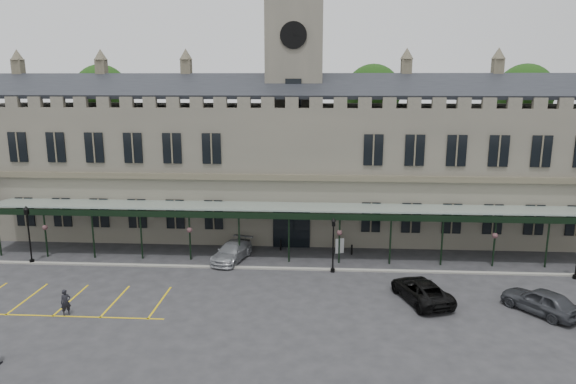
# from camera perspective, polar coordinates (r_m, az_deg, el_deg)

# --- Properties ---
(ground) EXTENTS (140.00, 140.00, 0.00)m
(ground) POSITION_cam_1_polar(r_m,az_deg,el_deg) (34.92, -0.63, -11.80)
(ground) COLOR #29292C
(station_building) EXTENTS (60.00, 10.36, 17.30)m
(station_building) POSITION_cam_1_polar(r_m,az_deg,el_deg) (48.38, 0.73, 3.05)
(station_building) COLOR #5D594E
(station_building) RESTS_ON ground
(clock_tower) EXTENTS (5.60, 5.60, 24.80)m
(clock_tower) POSITION_cam_1_polar(r_m,az_deg,el_deg) (47.85, 0.76, 10.94)
(clock_tower) COLOR #5D594E
(clock_tower) RESTS_ON ground
(canopy) EXTENTS (50.00, 4.10, 4.30)m
(canopy) POSITION_cam_1_polar(r_m,az_deg,el_deg) (41.07, 0.13, -4.47)
(canopy) COLOR #8C9E93
(canopy) RESTS_ON ground
(kerb) EXTENTS (60.00, 0.40, 0.12)m
(kerb) POSITION_cam_1_polar(r_m,az_deg,el_deg) (39.97, -0.05, -8.50)
(kerb) COLOR gray
(kerb) RESTS_ON ground
(parking_markings) EXTENTS (16.00, 6.00, 0.01)m
(parking_markings) POSITION_cam_1_polar(r_m,az_deg,el_deg) (37.26, -23.27, -11.26)
(parking_markings) COLOR gold
(parking_markings) RESTS_ON ground
(tree_behind_left) EXTENTS (6.00, 6.00, 16.00)m
(tree_behind_left) POSITION_cam_1_polar(r_m,az_deg,el_deg) (61.80, -19.98, 10.26)
(tree_behind_left) COLOR #332314
(tree_behind_left) RESTS_ON ground
(tree_behind_mid) EXTENTS (6.00, 6.00, 16.00)m
(tree_behind_mid) POSITION_cam_1_polar(r_m,az_deg,el_deg) (57.08, 9.41, 10.71)
(tree_behind_mid) COLOR #332314
(tree_behind_mid) RESTS_ON ground
(tree_behind_right) EXTENTS (6.00, 6.00, 16.00)m
(tree_behind_right) POSITION_cam_1_polar(r_m,az_deg,el_deg) (60.78, 24.82, 9.84)
(tree_behind_right) COLOR #332314
(tree_behind_right) RESTS_ON ground
(lamp_post_left) EXTENTS (0.45, 0.45, 4.73)m
(lamp_post_left) POSITION_cam_1_polar(r_m,az_deg,el_deg) (45.24, -26.88, -3.73)
(lamp_post_left) COLOR black
(lamp_post_left) RESTS_ON ground
(lamp_post_mid) EXTENTS (0.41, 0.41, 4.30)m
(lamp_post_mid) POSITION_cam_1_polar(r_m,az_deg,el_deg) (38.76, 5.05, -5.33)
(lamp_post_mid) COLOR black
(lamp_post_mid) RESTS_ON ground
(traffic_cone) EXTENTS (0.42, 0.42, 0.67)m
(traffic_cone) POSITION_cam_1_polar(r_m,az_deg,el_deg) (38.54, 27.45, -10.34)
(traffic_cone) COLOR #FF5208
(traffic_cone) RESTS_ON ground
(sign_board) EXTENTS (0.73, 0.29, 1.29)m
(sign_board) POSITION_cam_1_polar(r_m,az_deg,el_deg) (43.54, 5.76, -6.00)
(sign_board) COLOR black
(sign_board) RESTS_ON ground
(bollard_left) EXTENTS (0.17, 0.17, 0.93)m
(bollard_left) POSITION_cam_1_polar(r_m,az_deg,el_deg) (44.13, -0.81, -5.91)
(bollard_left) COLOR black
(bollard_left) RESTS_ON ground
(bollard_right) EXTENTS (0.15, 0.15, 0.85)m
(bollard_right) POSITION_cam_1_polar(r_m,az_deg,el_deg) (43.39, 7.09, -6.38)
(bollard_right) COLOR black
(bollard_right) RESTS_ON ground
(car_taxi) EXTENTS (3.24, 5.36, 1.45)m
(car_taxi) POSITION_cam_1_polar(r_m,az_deg,el_deg) (41.92, -6.25, -6.60)
(car_taxi) COLOR #A1A3A8
(car_taxi) RESTS_ON ground
(car_van) EXTENTS (3.94, 5.75, 1.46)m
(car_van) POSITION_cam_1_polar(r_m,az_deg,el_deg) (35.48, 14.57, -10.54)
(car_van) COLOR black
(car_van) RESTS_ON ground
(car_right_a) EXTENTS (4.41, 4.94, 1.62)m
(car_right_a) POSITION_cam_1_polar(r_m,az_deg,el_deg) (36.29, 26.26, -10.79)
(car_right_a) COLOR #323439
(car_right_a) RESTS_ON ground
(person_a) EXTENTS (0.72, 0.70, 1.67)m
(person_a) POSITION_cam_1_polar(r_m,az_deg,el_deg) (35.20, -23.46, -11.20)
(person_a) COLOR black
(person_a) RESTS_ON ground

